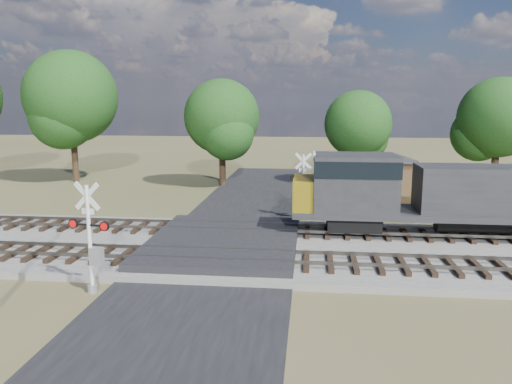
# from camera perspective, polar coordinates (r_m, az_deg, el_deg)

# --- Properties ---
(ground) EXTENTS (160.00, 160.00, 0.00)m
(ground) POSITION_cam_1_polar(r_m,az_deg,el_deg) (23.86, -3.90, -6.95)
(ground) COLOR #464C28
(ground) RESTS_ON ground
(ballast_bed) EXTENTS (140.00, 10.00, 0.30)m
(ballast_bed) POSITION_cam_1_polar(r_m,az_deg,el_deg) (24.67, 20.01, -6.62)
(ballast_bed) COLOR gray
(ballast_bed) RESTS_ON ground
(road) EXTENTS (7.00, 60.00, 0.08)m
(road) POSITION_cam_1_polar(r_m,az_deg,el_deg) (23.84, -3.90, -6.86)
(road) COLOR black
(road) RESTS_ON ground
(crossing_panel) EXTENTS (7.00, 9.00, 0.62)m
(crossing_panel) POSITION_cam_1_polar(r_m,az_deg,el_deg) (24.24, -3.70, -5.89)
(crossing_panel) COLOR #262628
(crossing_panel) RESTS_ON ground
(track_near) EXTENTS (140.00, 2.60, 0.33)m
(track_near) POSITION_cam_1_polar(r_m,az_deg,el_deg) (21.50, 3.44, -7.74)
(track_near) COLOR black
(track_near) RESTS_ON ballast_bed
(track_far) EXTENTS (140.00, 2.60, 0.33)m
(track_far) POSITION_cam_1_polar(r_m,az_deg,el_deg) (26.29, 3.98, -4.38)
(track_far) COLOR black
(track_far) RESTS_ON ballast_bed
(crossing_signal_near) EXTENTS (1.68, 0.45, 4.21)m
(crossing_signal_near) POSITION_cam_1_polar(r_m,az_deg,el_deg) (19.49, -18.22, -6.04)
(crossing_signal_near) COLOR silver
(crossing_signal_near) RESTS_ON ground
(crossing_signal_far) EXTENTS (1.65, 0.37, 4.09)m
(crossing_signal_far) POSITION_cam_1_polar(r_m,az_deg,el_deg) (30.21, 5.22, 0.02)
(crossing_signal_far) COLOR silver
(crossing_signal_far) RESTS_ON ground
(equipment_shed) EXTENTS (5.41, 5.41, 3.29)m
(equipment_shed) POSITION_cam_1_polar(r_m,az_deg,el_deg) (35.72, 13.04, 1.33)
(equipment_shed) COLOR #49331F
(equipment_shed) RESTS_ON ground
(treeline) EXTENTS (78.51, 10.92, 11.63)m
(treeline) POSITION_cam_1_polar(r_m,az_deg,el_deg) (42.35, 3.96, 9.73)
(treeline) COLOR black
(treeline) RESTS_ON ground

